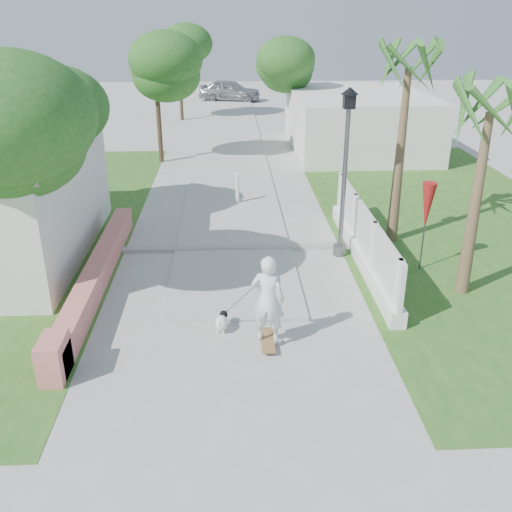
{
  "coord_description": "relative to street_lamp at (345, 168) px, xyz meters",
  "views": [
    {
      "loc": [
        -0.08,
        -8.63,
        6.22
      ],
      "look_at": [
        0.5,
        3.02,
        1.1
      ],
      "focal_mm": 40.0,
      "sensor_mm": 36.0,
      "label": 1
    }
  ],
  "objects": [
    {
      "name": "palm_far",
      "position": [
        1.7,
        1.0,
        2.06
      ],
      "size": [
        1.8,
        1.8,
        5.3
      ],
      "color": "brown",
      "rests_on": "ground"
    },
    {
      "name": "pink_wall",
      "position": [
        -6.2,
        -1.95,
        -2.11
      ],
      "size": [
        0.45,
        8.2,
        0.8
      ],
      "color": "#E48675",
      "rests_on": "ground"
    },
    {
      "name": "parked_car",
      "position": [
        -2.79,
        27.88,
        -1.69
      ],
      "size": [
        4.61,
        2.63,
        1.48
      ],
      "primitive_type": "imported",
      "rotation": [
        0.0,
        0.0,
        1.36
      ],
      "color": "#9D9EA4",
      "rests_on": "ground"
    },
    {
      "name": "tree_path_right",
      "position": [
        0.32,
        14.48,
        1.07
      ],
      "size": [
        3.0,
        3.0,
        4.79
      ],
      "color": "#4C3826",
      "rests_on": "ground"
    },
    {
      "name": "skateboarder",
      "position": [
        -2.54,
        -4.21,
        -1.52
      ],
      "size": [
        1.3,
        1.25,
        1.93
      ],
      "rotation": [
        0.0,
        0.0,
        2.87
      ],
      "color": "olive",
      "rests_on": "ground"
    },
    {
      "name": "building_right",
      "position": [
        3.1,
        12.5,
        -1.13
      ],
      "size": [
        6.0,
        8.0,
        2.6
      ],
      "primitive_type": "cube",
      "color": "silver",
      "rests_on": "ground"
    },
    {
      "name": "tree_path_left",
      "position": [
        -5.88,
        10.48,
        1.39
      ],
      "size": [
        3.4,
        3.4,
        5.23
      ],
      "color": "#4C3826",
      "rests_on": "ground"
    },
    {
      "name": "grass_left",
      "position": [
        -9.9,
        2.5,
        -2.42
      ],
      "size": [
        8.0,
        20.0,
        0.01
      ],
      "primitive_type": "cube",
      "color": "#2B5D1D",
      "rests_on": "ground"
    },
    {
      "name": "lattice_fence",
      "position": [
        0.5,
        -0.5,
        -1.88
      ],
      "size": [
        0.35,
        7.0,
        1.5
      ],
      "color": "white",
      "rests_on": "ground"
    },
    {
      "name": "patio_umbrella",
      "position": [
        1.9,
        -1.0,
        -0.74
      ],
      "size": [
        0.36,
        0.36,
        2.3
      ],
      "color": "#59595E",
      "rests_on": "ground"
    },
    {
      "name": "tree_left_near",
      "position": [
        -7.38,
        -2.52,
        1.4
      ],
      "size": [
        3.6,
        3.6,
        5.28
      ],
      "color": "#4C3826",
      "rests_on": "ground"
    },
    {
      "name": "tree_path_far",
      "position": [
        -5.68,
        20.48,
        1.39
      ],
      "size": [
        3.2,
        3.2,
        5.17
      ],
      "color": "#4C3826",
      "rests_on": "ground"
    },
    {
      "name": "tree_left_mid",
      "position": [
        -8.38,
        2.98,
        1.07
      ],
      "size": [
        3.2,
        3.2,
        4.85
      ],
      "color": "#4C3826",
      "rests_on": "ground"
    },
    {
      "name": "bollard",
      "position": [
        -2.7,
        4.5,
        -1.84
      ],
      "size": [
        0.14,
        0.14,
        1.09
      ],
      "color": "white",
      "rests_on": "ground"
    },
    {
      "name": "curb",
      "position": [
        -2.9,
        0.5,
        -2.38
      ],
      "size": [
        6.5,
        0.25,
        0.1
      ],
      "primitive_type": "cube",
      "color": "#999993",
      "rests_on": "ground"
    },
    {
      "name": "ground",
      "position": [
        -2.9,
        -5.5,
        -2.43
      ],
      "size": [
        90.0,
        90.0,
        0.0
      ],
      "primitive_type": "plane",
      "color": "#B7B7B2",
      "rests_on": "ground"
    },
    {
      "name": "dog",
      "position": [
        -3.18,
        -3.8,
        -2.21
      ],
      "size": [
        0.34,
        0.57,
        0.39
      ],
      "rotation": [
        0.0,
        0.0,
        -0.22
      ],
      "color": "white",
      "rests_on": "ground"
    },
    {
      "name": "path_strip",
      "position": [
        -2.9,
        14.5,
        -2.4
      ],
      "size": [
        3.2,
        36.0,
        0.06
      ],
      "primitive_type": "cube",
      "color": "#B7B7B2",
      "rests_on": "ground"
    },
    {
      "name": "grass_right",
      "position": [
        4.1,
        2.5,
        -2.42
      ],
      "size": [
        8.0,
        20.0,
        0.01
      ],
      "primitive_type": "cube",
      "color": "#2B5D1D",
      "rests_on": "ground"
    },
    {
      "name": "palm_near",
      "position": [
        2.5,
        -2.3,
        1.53
      ],
      "size": [
        1.8,
        1.8,
        4.7
      ],
      "color": "brown",
      "rests_on": "ground"
    },
    {
      "name": "street_lamp",
      "position": [
        0.0,
        0.0,
        0.0
      ],
      "size": [
        0.44,
        0.44,
        4.44
      ],
      "color": "#59595E",
      "rests_on": "ground"
    }
  ]
}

